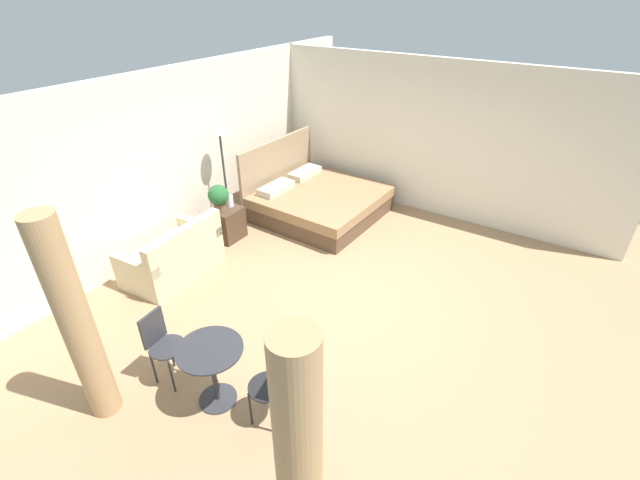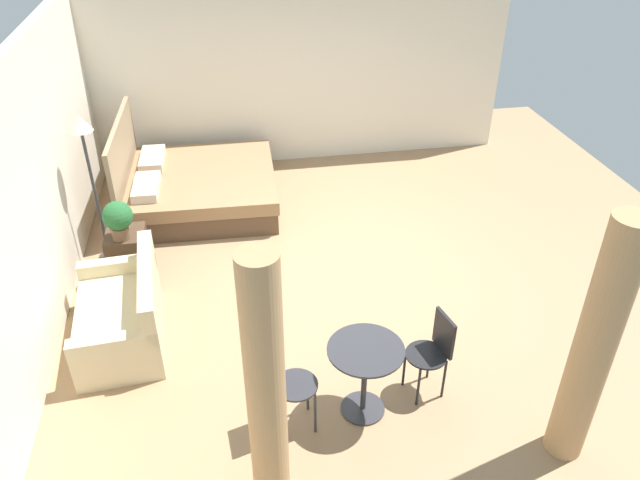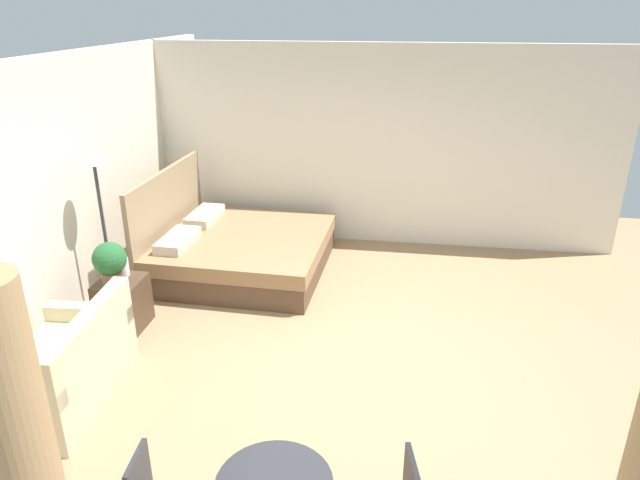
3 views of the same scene
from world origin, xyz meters
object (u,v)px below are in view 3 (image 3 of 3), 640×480
Objects in this scene: potted_plant at (110,261)px; floor_lamp at (97,181)px; bed at (238,250)px; vase at (123,267)px; couch at (64,370)px; nightstand at (123,304)px.

potted_plant is 0.25× the size of floor_lamp.
bed is 1.67m from vase.
couch is (-2.73, 0.73, 0.00)m from bed.
nightstand is (-1.54, 0.79, -0.01)m from bed.
potted_plant reaches higher than vase.
vase is 0.93m from floor_lamp.
floor_lamp is at bearing 137.28° from bed.
bed is 2.01m from floor_lamp.
couch is at bearing 164.97° from bed.
potted_plant is (1.09, 0.07, 0.52)m from couch.
potted_plant reaches higher than nightstand.
couch is 1.19m from nightstand.
floor_lamp is at bearing 31.73° from potted_plant.
bed is 4.61× the size of potted_plant.
couch is at bearing -167.01° from floor_lamp.
bed is 3.86× the size of nightstand.
nightstand is 0.39m from vase.
vase is (0.12, 0.01, 0.37)m from nightstand.
nightstand is (1.19, 0.06, -0.01)m from couch.
bed is at bearing -27.25° from nightstand.
potted_plant is (-0.10, 0.01, 0.53)m from nightstand.
floor_lamp reaches higher than couch.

